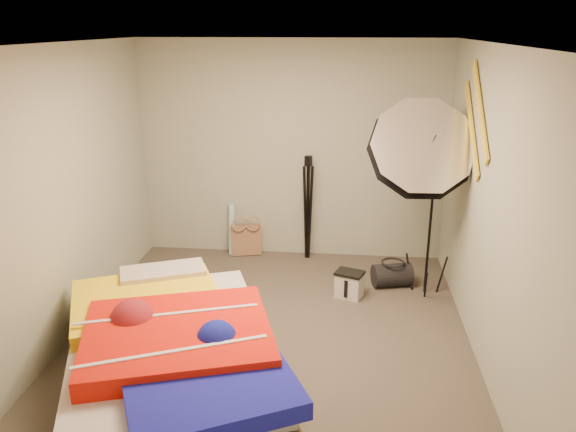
# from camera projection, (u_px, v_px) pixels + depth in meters

# --- Properties ---
(floor) EXTENTS (4.00, 4.00, 0.00)m
(floor) POSITION_uv_depth(u_px,v_px,m) (270.00, 339.00, 4.96)
(floor) COLOR #4E453C
(floor) RESTS_ON ground
(ceiling) EXTENTS (4.00, 4.00, 0.00)m
(ceiling) POSITION_uv_depth(u_px,v_px,m) (266.00, 44.00, 4.15)
(ceiling) COLOR silver
(ceiling) RESTS_ON wall_back
(wall_back) EXTENTS (3.50, 0.00, 3.50)m
(wall_back) POSITION_uv_depth(u_px,v_px,m) (292.00, 152.00, 6.43)
(wall_back) COLOR #9A9E8D
(wall_back) RESTS_ON floor
(wall_front) EXTENTS (3.50, 0.00, 3.50)m
(wall_front) POSITION_uv_depth(u_px,v_px,m) (212.00, 332.00, 2.67)
(wall_front) COLOR #9A9E8D
(wall_front) RESTS_ON floor
(wall_left) EXTENTS (0.00, 4.00, 4.00)m
(wall_left) POSITION_uv_depth(u_px,v_px,m) (62.00, 198.00, 4.72)
(wall_left) COLOR #9A9E8D
(wall_left) RESTS_ON floor
(wall_right) EXTENTS (0.00, 4.00, 4.00)m
(wall_right) POSITION_uv_depth(u_px,v_px,m) (490.00, 212.00, 4.38)
(wall_right) COLOR #9A9E8D
(wall_right) RESTS_ON floor
(tote_bag) EXTENTS (0.39, 0.24, 0.37)m
(tote_bag) POSITION_uv_depth(u_px,v_px,m) (246.00, 240.00, 6.74)
(tote_bag) COLOR #9B7154
(tote_bag) RESTS_ON floor
(wrapping_roll) EXTENTS (0.08, 0.18, 0.61)m
(wrapping_roll) POSITION_uv_depth(u_px,v_px,m) (232.00, 230.00, 6.71)
(wrapping_roll) COLOR #5CAACC
(wrapping_roll) RESTS_ON floor
(camera_case) EXTENTS (0.30, 0.26, 0.25)m
(camera_case) POSITION_uv_depth(u_px,v_px,m) (349.00, 285.00, 5.69)
(camera_case) COLOR beige
(camera_case) RESTS_ON floor
(duffel_bag) EXTENTS (0.45, 0.34, 0.25)m
(duffel_bag) POSITION_uv_depth(u_px,v_px,m) (392.00, 275.00, 5.93)
(duffel_bag) COLOR black
(duffel_bag) RESTS_ON floor
(wall_stripe_upper) EXTENTS (0.02, 0.91, 0.78)m
(wall_stripe_upper) POSITION_uv_depth(u_px,v_px,m) (480.00, 110.00, 4.72)
(wall_stripe_upper) COLOR gold
(wall_stripe_upper) RESTS_ON wall_right
(wall_stripe_lower) EXTENTS (0.02, 0.91, 0.78)m
(wall_stripe_lower) POSITION_uv_depth(u_px,v_px,m) (472.00, 129.00, 5.02)
(wall_stripe_lower) COLOR gold
(wall_stripe_lower) RESTS_ON wall_right
(bed) EXTENTS (2.15, 2.47, 0.61)m
(bed) POSITION_uv_depth(u_px,v_px,m) (172.00, 353.00, 4.20)
(bed) COLOR #493A23
(bed) RESTS_ON floor
(photo_umbrella) EXTENTS (1.22, 0.89, 2.11)m
(photo_umbrella) POSITION_uv_depth(u_px,v_px,m) (421.00, 151.00, 5.24)
(photo_umbrella) COLOR black
(photo_umbrella) RESTS_ON floor
(camera_tripod) EXTENTS (0.09, 0.09, 1.24)m
(camera_tripod) POSITION_uv_depth(u_px,v_px,m) (308.00, 201.00, 6.46)
(camera_tripod) COLOR black
(camera_tripod) RESTS_ON floor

